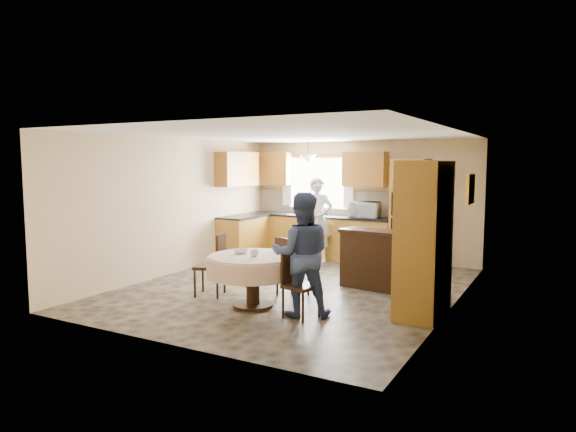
# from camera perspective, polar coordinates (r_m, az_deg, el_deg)

# --- Properties ---
(floor) EXTENTS (5.00, 6.00, 0.01)m
(floor) POSITION_cam_1_polar(r_m,az_deg,el_deg) (8.51, 0.69, -7.98)
(floor) COLOR brown
(floor) RESTS_ON ground
(ceiling) EXTENTS (5.00, 6.00, 0.01)m
(ceiling) POSITION_cam_1_polar(r_m,az_deg,el_deg) (8.27, 0.71, 9.07)
(ceiling) COLOR white
(ceiling) RESTS_ON wall_back
(wall_back) EXTENTS (5.00, 0.02, 2.50)m
(wall_back) POSITION_cam_1_polar(r_m,az_deg,el_deg) (11.03, 8.06, 1.75)
(wall_back) COLOR tan
(wall_back) RESTS_ON floor
(wall_front) EXTENTS (5.00, 0.02, 2.50)m
(wall_front) POSITION_cam_1_polar(r_m,az_deg,el_deg) (5.84, -13.29, -2.10)
(wall_front) COLOR tan
(wall_front) RESTS_ON floor
(wall_left) EXTENTS (0.02, 6.00, 2.50)m
(wall_left) POSITION_cam_1_polar(r_m,az_deg,el_deg) (9.72, -12.42, 1.10)
(wall_left) COLOR tan
(wall_left) RESTS_ON floor
(wall_right) EXTENTS (0.02, 6.00, 2.50)m
(wall_right) POSITION_cam_1_polar(r_m,az_deg,el_deg) (7.46, 17.90, -0.50)
(wall_right) COLOR tan
(wall_right) RESTS_ON floor
(window) EXTENTS (1.40, 0.03, 1.10)m
(window) POSITION_cam_1_polar(r_m,az_deg,el_deg) (11.38, 3.33, 3.69)
(window) COLOR white
(window) RESTS_ON wall_back
(curtain_left) EXTENTS (0.22, 0.02, 1.15)m
(curtain_left) POSITION_cam_1_polar(r_m,az_deg,el_deg) (11.68, -0.11, 4.00)
(curtain_left) COLOR white
(curtain_left) RESTS_ON wall_back
(curtain_right) EXTENTS (0.22, 0.02, 1.15)m
(curtain_right) POSITION_cam_1_polar(r_m,az_deg,el_deg) (11.03, 6.74, 3.85)
(curtain_right) COLOR white
(curtain_right) RESTS_ON wall_back
(base_cab_back) EXTENTS (3.30, 0.60, 0.88)m
(base_cab_back) POSITION_cam_1_polar(r_m,az_deg,el_deg) (11.17, 3.37, -2.33)
(base_cab_back) COLOR #BF8533
(base_cab_back) RESTS_ON floor
(counter_back) EXTENTS (3.30, 0.64, 0.04)m
(counter_back) POSITION_cam_1_polar(r_m,az_deg,el_deg) (11.11, 3.38, 0.02)
(counter_back) COLOR black
(counter_back) RESTS_ON base_cab_back
(base_cab_left) EXTENTS (0.60, 1.20, 0.88)m
(base_cab_left) POSITION_cam_1_polar(r_m,az_deg,el_deg) (11.06, -4.99, -2.43)
(base_cab_left) COLOR #BF8533
(base_cab_left) RESTS_ON floor
(counter_left) EXTENTS (0.64, 1.20, 0.04)m
(counter_left) POSITION_cam_1_polar(r_m,az_deg,el_deg) (11.00, -5.01, -0.06)
(counter_left) COLOR black
(counter_left) RESTS_ON base_cab_left
(backsplash) EXTENTS (3.30, 0.02, 0.55)m
(backsplash) POSITION_cam_1_polar(r_m,az_deg,el_deg) (11.35, 4.02, 1.56)
(backsplash) COLOR beige
(backsplash) RESTS_ON wall_back
(wall_cab_left) EXTENTS (0.85, 0.33, 0.72)m
(wall_cab_left) POSITION_cam_1_polar(r_m,az_deg,el_deg) (11.73, -1.62, 5.28)
(wall_cab_left) COLOR #AA742A
(wall_cab_left) RESTS_ON wall_back
(wall_cab_right) EXTENTS (0.90, 0.33, 0.72)m
(wall_cab_right) POSITION_cam_1_polar(r_m,az_deg,el_deg) (10.79, 8.55, 5.16)
(wall_cab_right) COLOR #AA742A
(wall_cab_right) RESTS_ON wall_back
(wall_cab_side) EXTENTS (0.33, 1.20, 0.72)m
(wall_cab_side) POSITION_cam_1_polar(r_m,az_deg,el_deg) (11.01, -5.65, 5.21)
(wall_cab_side) COLOR #AA742A
(wall_cab_side) RESTS_ON wall_left
(oven_tower) EXTENTS (0.66, 0.62, 2.12)m
(oven_tower) POSITION_cam_1_polar(r_m,az_deg,el_deg) (10.39, 13.38, 0.33)
(oven_tower) COLOR #BF8533
(oven_tower) RESTS_ON floor
(oven_upper) EXTENTS (0.56, 0.01, 0.45)m
(oven_upper) POSITION_cam_1_polar(r_m,az_deg,el_deg) (10.07, 12.92, 1.26)
(oven_upper) COLOR black
(oven_upper) RESTS_ON oven_tower
(oven_lower) EXTENTS (0.56, 0.01, 0.45)m
(oven_lower) POSITION_cam_1_polar(r_m,az_deg,el_deg) (10.13, 12.86, -1.56)
(oven_lower) COLOR black
(oven_lower) RESTS_ON oven_tower
(pendant) EXTENTS (0.36, 0.36, 0.18)m
(pendant) POSITION_cam_1_polar(r_m,az_deg,el_deg) (10.94, 2.26, 6.33)
(pendant) COLOR beige
(pendant) RESTS_ON ceiling
(sideboard) EXTENTS (1.32, 0.69, 0.90)m
(sideboard) POSITION_cam_1_polar(r_m,az_deg,el_deg) (8.49, 10.12, -4.99)
(sideboard) COLOR #311B0D
(sideboard) RESTS_ON floor
(space_heater) EXTENTS (0.42, 0.31, 0.55)m
(space_heater) POSITION_cam_1_polar(r_m,az_deg,el_deg) (8.74, 12.07, -5.88)
(space_heater) COLOR black
(space_heater) RESTS_ON floor
(cupboard) EXTENTS (0.54, 1.09, 2.08)m
(cupboard) POSITION_cam_1_polar(r_m,az_deg,el_deg) (7.09, 14.89, -2.47)
(cupboard) COLOR #BF8533
(cupboard) RESTS_ON floor
(dining_table) EXTENTS (1.30, 1.30, 0.74)m
(dining_table) POSITION_cam_1_polar(r_m,az_deg,el_deg) (7.34, -3.95, -5.64)
(dining_table) COLOR #311B0D
(dining_table) RESTS_ON floor
(chair_left) EXTENTS (0.53, 0.53, 0.97)m
(chair_left) POSITION_cam_1_polar(r_m,az_deg,el_deg) (8.02, -8.17, -5.00)
(chair_left) COLOR #311B0D
(chair_left) RESTS_ON floor
(chair_back) EXTENTS (0.48, 0.48, 0.92)m
(chair_back) POSITION_cam_1_polar(r_m,az_deg,el_deg) (7.87, 0.17, -5.35)
(chair_back) COLOR #311B0D
(chair_back) RESTS_ON floor
(chair_right) EXTENTS (0.47, 0.47, 0.91)m
(chair_right) POSITION_cam_1_polar(r_m,az_deg,el_deg) (6.87, 0.98, -7.06)
(chair_right) COLOR #311B0D
(chair_right) RESTS_ON floor
(framed_picture) EXTENTS (0.06, 0.60, 0.50)m
(framed_picture) POSITION_cam_1_polar(r_m,az_deg,el_deg) (8.90, 19.58, 2.85)
(framed_picture) COLOR gold
(framed_picture) RESTS_ON wall_right
(microwave) EXTENTS (0.63, 0.46, 0.33)m
(microwave) POSITION_cam_1_polar(r_m,az_deg,el_deg) (10.63, 8.53, 0.69)
(microwave) COLOR silver
(microwave) RESTS_ON counter_back
(person_sink) EXTENTS (0.74, 0.60, 1.75)m
(person_sink) POSITION_cam_1_polar(r_m,az_deg,el_deg) (10.57, 3.25, -0.43)
(person_sink) COLOR silver
(person_sink) RESTS_ON floor
(person_dining) EXTENTS (1.01, 0.94, 1.66)m
(person_dining) POSITION_cam_1_polar(r_m,az_deg,el_deg) (6.85, 1.52, -4.30)
(person_dining) COLOR navy
(person_dining) RESTS_ON floor
(bowl_sideboard) EXTENTS (0.27, 0.27, 0.05)m
(bowl_sideboard) POSITION_cam_1_polar(r_m,az_deg,el_deg) (8.51, 8.23, -1.67)
(bowl_sideboard) COLOR #B2B2B2
(bowl_sideboard) RESTS_ON sideboard
(bottle_sideboard) EXTENTS (0.15, 0.15, 0.29)m
(bottle_sideboard) POSITION_cam_1_polar(r_m,az_deg,el_deg) (8.26, 13.18, -1.15)
(bottle_sideboard) COLOR silver
(bottle_sideboard) RESTS_ON sideboard
(cup_table) EXTENTS (0.13, 0.13, 0.09)m
(cup_table) POSITION_cam_1_polar(r_m,az_deg,el_deg) (7.20, -3.77, -4.16)
(cup_table) COLOR #B2B2B2
(cup_table) RESTS_ON dining_table
(bowl_table) EXTENTS (0.25, 0.25, 0.06)m
(bowl_table) POSITION_cam_1_polar(r_m,az_deg,el_deg) (7.45, -5.29, -3.94)
(bowl_table) COLOR #B2B2B2
(bowl_table) RESTS_ON dining_table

